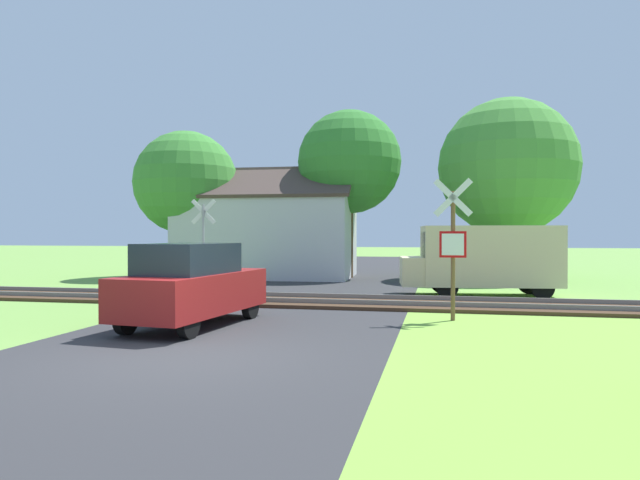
% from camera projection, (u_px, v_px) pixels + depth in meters
% --- Properties ---
extents(ground_plane, '(160.00, 160.00, 0.00)m').
position_uv_depth(ground_plane, '(182.00, 357.00, 9.12)').
color(ground_plane, '#6B9942').
extents(road_asphalt, '(6.50, 80.00, 0.01)m').
position_uv_depth(road_asphalt, '(228.00, 335.00, 11.08)').
color(road_asphalt, '#2D2D30').
rests_on(road_asphalt, ground).
extents(rail_track, '(60.00, 2.60, 0.22)m').
position_uv_depth(rail_track, '(296.00, 301.00, 16.33)').
color(rail_track, '#422D1E').
rests_on(rail_track, ground).
extents(stop_sign_near, '(0.88, 0.16, 3.24)m').
position_uv_depth(stop_sign_near, '(453.00, 243.00, 12.94)').
color(stop_sign_near, brown).
rests_on(stop_sign_near, ground).
extents(crossing_sign_far, '(0.87, 0.17, 3.20)m').
position_uv_depth(crossing_sign_far, '(203.00, 238.00, 19.77)').
color(crossing_sign_far, '#9E9EA5').
rests_on(crossing_sign_far, ground).
extents(house, '(8.30, 5.45, 5.08)m').
position_uv_depth(house, '(268.00, 235.00, 26.37)').
color(house, '#B7B7BC').
rests_on(house, ground).
extents(tree_left, '(4.74, 4.74, 6.73)m').
position_uv_depth(tree_left, '(186.00, 183.00, 26.28)').
color(tree_left, '#513823').
rests_on(tree_left, ground).
extents(tree_center, '(4.69, 4.69, 7.61)m').
position_uv_depth(tree_center, '(349.00, 162.00, 25.88)').
color(tree_center, '#513823').
rests_on(tree_center, ground).
extents(tree_right, '(6.07, 6.07, 8.00)m').
position_uv_depth(tree_right, '(508.00, 167.00, 25.25)').
color(tree_right, '#513823').
rests_on(tree_right, ground).
extents(mail_truck, '(5.08, 2.40, 2.24)m').
position_uv_depth(mail_truck, '(484.00, 257.00, 18.18)').
color(mail_truck, beige).
rests_on(mail_truck, ground).
extents(parked_car, '(2.07, 4.16, 1.78)m').
position_uv_depth(parked_car, '(192.00, 285.00, 12.17)').
color(parked_car, maroon).
rests_on(parked_car, ground).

